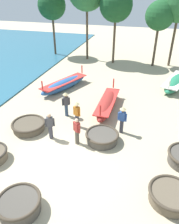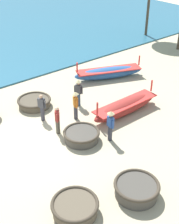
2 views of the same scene
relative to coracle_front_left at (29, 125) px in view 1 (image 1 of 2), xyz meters
name	(u,v)px [view 1 (image 1 of 2)]	position (x,y,z in m)	size (l,w,h in m)	color
ground_plane	(61,164)	(2.95, -2.21, -0.27)	(80.00, 80.00, 0.00)	#BCAD8C
coracle_front_left	(29,125)	(0.00, 0.00, 0.00)	(1.99, 1.99, 0.49)	brown
coracle_tilted	(102,137)	(4.42, 0.10, 0.02)	(1.83, 1.83, 0.52)	#4C473F
coracle_center	(19,204)	(2.40, -4.92, 0.06)	(1.70, 1.70, 0.61)	#4C473F
coracle_upturned	(171,195)	(7.89, -2.89, 0.04)	(1.81, 1.81, 0.55)	brown
long_boat_red_hull	(64,84)	(-0.13, 6.00, 0.14)	(2.81, 4.89, 1.41)	#285693
long_boat_white_hull	(107,104)	(3.96, 3.60, 0.15)	(0.99, 4.55, 1.45)	maroon
long_boat_blue_hull	(176,82)	(8.65, 8.99, 0.12)	(2.68, 5.05, 1.35)	#237551
fisherman_hauling	(66,103)	(1.59, 2.07, 0.69)	(0.46, 0.37, 1.67)	#2D425B
fisherman_with_hat	(77,131)	(3.18, -0.47, 0.57)	(0.45, 0.38, 1.57)	#4C473D
fisherman_by_coracle	(122,118)	(5.30, 1.21, 0.69)	(0.52, 0.36, 1.67)	#383842
fisherman_standing_left	(77,113)	(2.65, 1.07, 0.69)	(0.49, 0.36, 1.67)	#383842
fisherman_crouching	(50,126)	(1.63, -0.42, 0.57)	(0.49, 0.34, 1.57)	#383842
tree_leftmost	(52,6)	(-4.89, 15.04, 5.15)	(3.06, 3.06, 6.98)	#4C3D2D
tree_center	(160,16)	(6.61, 14.06, 4.59)	(2.75, 2.75, 6.26)	#4C3D2D
tree_tall_back	(116,5)	(2.41, 13.88, 5.43)	(3.22, 3.22, 7.33)	#4C3D2D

